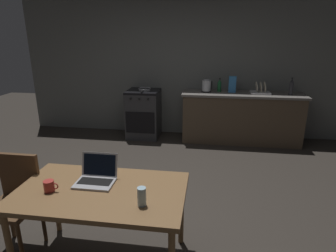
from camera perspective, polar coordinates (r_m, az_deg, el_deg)
name	(u,v)px	position (r m, az deg, el deg)	size (l,w,h in m)	color
ground_plane	(141,204)	(3.52, -5.48, -15.27)	(12.00, 12.00, 0.00)	#2D2823
back_wall	(187,64)	(5.60, 3.76, 12.16)	(6.40, 0.10, 2.74)	slate
kitchen_counter	(241,117)	(5.44, 14.31, 1.70)	(2.16, 0.64, 0.91)	#4C3D2D
stove_oven	(144,114)	(5.55, -4.87, 2.47)	(0.60, 0.62, 0.91)	#2D2D30
dining_table	(101,197)	(2.47, -13.15, -13.58)	(1.38, 0.80, 0.72)	brown
chair	(15,197)	(2.99, -28.12, -12.41)	(0.40, 0.40, 0.90)	#4C331E
laptop	(96,177)	(2.54, -14.10, -9.83)	(0.32, 0.28, 0.22)	#99999E
electric_kettle	(206,86)	(5.29, 7.68, 7.90)	(0.19, 0.17, 0.23)	black
bottle	(291,87)	(5.42, 23.36, 7.20)	(0.07, 0.07, 0.30)	#2D2D33
frying_pan	(144,89)	(5.41, -4.72, 7.31)	(0.23, 0.40, 0.05)	gray
coffee_mug	(49,186)	(2.52, -22.58, -11.00)	(0.12, 0.08, 0.09)	#9E2D28
drinking_glass	(142,197)	(2.16, -5.25, -13.83)	(0.07, 0.07, 0.14)	#99B7C6
cereal_box	(232,84)	(5.32, 12.70, 8.10)	(0.13, 0.05, 0.29)	#3372B2
dish_rack	(260,91)	(5.37, 17.93, 6.69)	(0.34, 0.26, 0.21)	silver
bottle_b	(219,85)	(5.37, 10.20, 7.99)	(0.07, 0.07, 0.24)	#19592D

